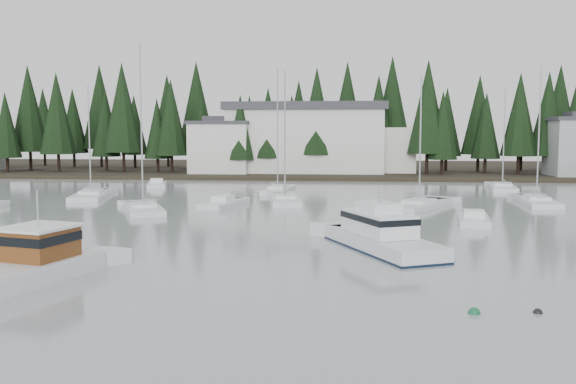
% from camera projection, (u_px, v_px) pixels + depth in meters
% --- Properties ---
extents(ground, '(260.00, 260.00, 0.00)m').
position_uv_depth(ground, '(279.00, 359.00, 19.64)').
color(ground, gray).
rests_on(ground, ground).
extents(far_shore_land, '(240.00, 54.00, 1.00)m').
position_uv_depth(far_shore_land, '(339.00, 170.00, 115.73)').
color(far_shore_land, black).
rests_on(far_shore_land, ground).
extents(conifer_treeline, '(200.00, 22.00, 20.00)m').
position_uv_depth(conifer_treeline, '(338.00, 174.00, 104.84)').
color(conifer_treeline, black).
rests_on(conifer_treeline, ground).
extents(house_west, '(9.54, 7.42, 8.75)m').
position_uv_depth(house_west, '(221.00, 146.00, 99.22)').
color(house_west, silver).
rests_on(house_west, ground).
extents(harbor_inn, '(29.50, 11.50, 10.90)m').
position_uv_depth(harbor_inn, '(319.00, 139.00, 100.95)').
color(harbor_inn, silver).
rests_on(harbor_inn, ground).
extents(lobster_boat_brown, '(6.44, 10.18, 4.79)m').
position_uv_depth(lobster_boat_brown, '(15.00, 272.00, 29.22)').
color(lobster_boat_brown, silver).
rests_on(lobster_boat_brown, ground).
extents(cabin_cruiser_center, '(7.09, 10.40, 4.31)m').
position_uv_depth(cabin_cruiser_center, '(381.00, 239.00, 37.69)').
color(cabin_cruiser_center, silver).
rests_on(cabin_cruiser_center, ground).
extents(sailboat_1, '(4.14, 9.93, 13.31)m').
position_uv_depth(sailboat_1, '(285.00, 202.00, 62.77)').
color(sailboat_1, silver).
rests_on(sailboat_1, ground).
extents(sailboat_2, '(6.10, 8.83, 14.92)m').
position_uv_depth(sailboat_2, '(143.00, 211.00, 55.45)').
color(sailboat_2, silver).
rests_on(sailboat_2, ground).
extents(sailboat_3, '(5.20, 10.61, 12.21)m').
position_uv_depth(sailboat_3, '(91.00, 197.00, 67.35)').
color(sailboat_3, silver).
rests_on(sailboat_3, ground).
extents(sailboat_4, '(3.06, 8.58, 14.53)m').
position_uv_depth(sailboat_4, '(278.00, 191.00, 73.04)').
color(sailboat_4, silver).
rests_on(sailboat_4, ground).
extents(sailboat_5, '(7.17, 10.26, 12.47)m').
position_uv_depth(sailboat_5, '(419.00, 207.00, 58.43)').
color(sailboat_5, silver).
rests_on(sailboat_5, ground).
extents(sailboat_7, '(3.92, 9.23, 12.47)m').
position_uv_depth(sailboat_7, '(502.00, 189.00, 76.63)').
color(sailboat_7, silver).
rests_on(sailboat_7, ground).
extents(sailboat_8, '(3.30, 9.52, 13.78)m').
position_uv_depth(sailboat_8, '(536.00, 203.00, 61.48)').
color(sailboat_8, silver).
rests_on(sailboat_8, ground).
extents(runabout_1, '(2.91, 5.75, 1.42)m').
position_uv_depth(runabout_1, '(474.00, 222.00, 48.33)').
color(runabout_1, silver).
rests_on(runabout_1, ground).
extents(runabout_3, '(3.55, 5.92, 1.42)m').
position_uv_depth(runabout_3, '(157.00, 186.00, 80.39)').
color(runabout_3, silver).
rests_on(runabout_3, ground).
extents(runabout_4, '(3.61, 7.29, 1.42)m').
position_uv_depth(runabout_4, '(223.00, 205.00, 59.41)').
color(runabout_4, silver).
rests_on(runabout_4, ground).
extents(mooring_buoy_green, '(0.48, 0.48, 0.48)m').
position_uv_depth(mooring_buoy_green, '(474.00, 313.00, 24.51)').
color(mooring_buoy_green, '#145933').
rests_on(mooring_buoy_green, ground).
extents(mooring_buoy_dark, '(0.37, 0.37, 0.37)m').
position_uv_depth(mooring_buoy_dark, '(538.00, 313.00, 24.57)').
color(mooring_buoy_dark, black).
rests_on(mooring_buoy_dark, ground).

